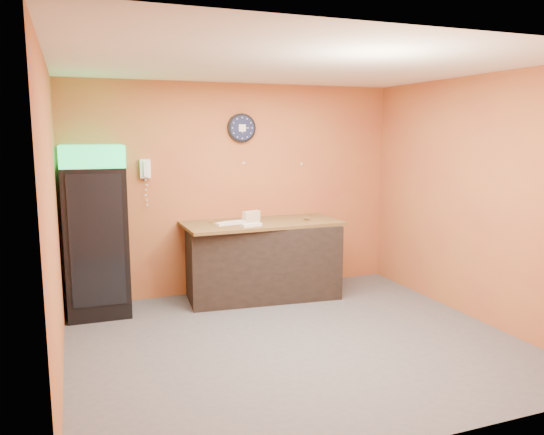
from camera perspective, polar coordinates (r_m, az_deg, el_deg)
name	(u,v)px	position (r m, az deg, el deg)	size (l,w,h in m)	color
floor	(294,341)	(5.69, 2.42, -13.14)	(4.50, 4.50, 0.00)	#47474C
back_wall	(237,189)	(7.18, -3.81, 3.08)	(4.50, 0.02, 2.80)	#AD6C30
left_wall	(53,222)	(4.89, -22.46, -0.43)	(0.02, 4.00, 2.80)	#AD6C30
right_wall	(475,199)	(6.54, 20.96, 1.90)	(0.02, 4.00, 2.80)	#AD6C30
ceiling	(296,64)	(5.30, 2.63, 16.12)	(4.50, 4.00, 0.02)	white
beverage_cooler	(96,234)	(6.55, -18.39, -1.65)	(0.72, 0.73, 2.01)	black
prep_counter	(262,261)	(7.00, -1.07, -4.68)	(1.93, 0.86, 0.97)	black
wall_clock	(242,128)	(7.14, -3.28, 9.59)	(0.38, 0.06, 0.38)	black
wall_phone	(145,169)	(6.85, -13.49, 5.13)	(0.13, 0.11, 0.24)	white
butcher_paper	(262,223)	(6.90, -1.09, -0.62)	(2.03, 0.91, 0.04)	brown
sub_roll_stack	(251,217)	(6.83, -2.24, 0.08)	(0.25, 0.15, 0.15)	beige
wrapped_sandwich_left	(225,224)	(6.67, -5.07, -0.66)	(0.25, 0.10, 0.04)	white
wrapped_sandwich_mid	(251,225)	(6.55, -2.27, -0.80)	(0.26, 0.10, 0.04)	white
wrapped_sandwich_right	(235,223)	(6.73, -4.04, -0.55)	(0.27, 0.11, 0.04)	white
kitchen_tool	(244,221)	(6.78, -3.07, -0.36)	(0.06, 0.06, 0.06)	silver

